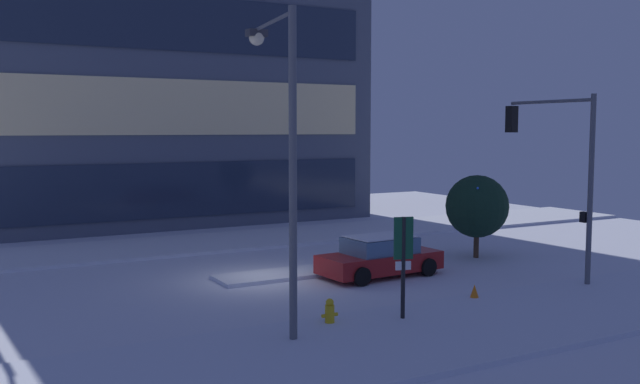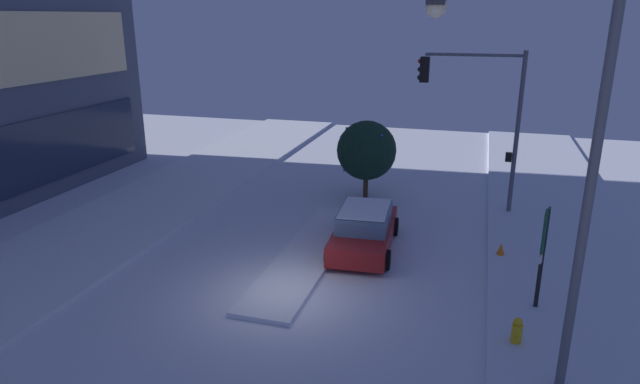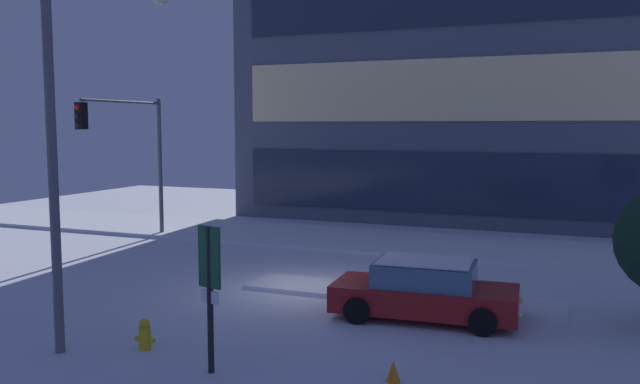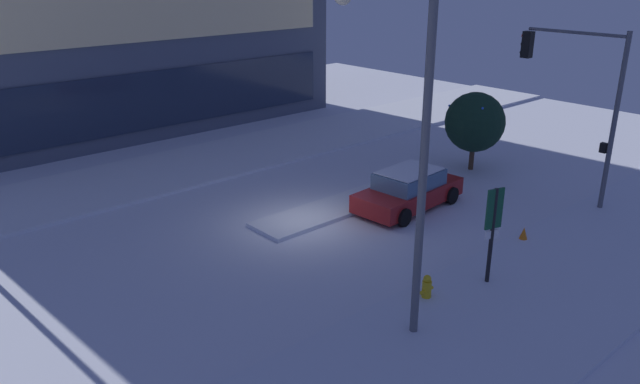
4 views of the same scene
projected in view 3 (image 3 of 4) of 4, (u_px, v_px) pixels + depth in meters
name	position (u px, v px, depth m)	size (l,w,h in m)	color
ground	(304.00, 290.00, 19.22)	(52.00, 52.00, 0.00)	silver
curb_strip_far	(384.00, 242.00, 26.83)	(52.00, 5.20, 0.14)	silver
median_strip	(398.00, 295.00, 18.32)	(9.00, 1.80, 0.14)	silver
car_near	(425.00, 291.00, 16.28)	(4.76, 2.36, 1.49)	maroon
traffic_light_corner_far_left	(129.00, 141.00, 26.51)	(0.32, 5.13, 6.02)	#565960
street_lamp_arched	(87.00, 99.00, 13.76)	(0.82, 3.48, 8.33)	#565960
fire_hydrant	(145.00, 338.00, 13.68)	(0.48, 0.26, 0.80)	gold
parking_info_sign	(210.00, 283.00, 12.22)	(0.55, 0.20, 2.97)	black
construction_cone	(393.00, 375.00, 11.93)	(0.36, 0.36, 0.55)	orange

